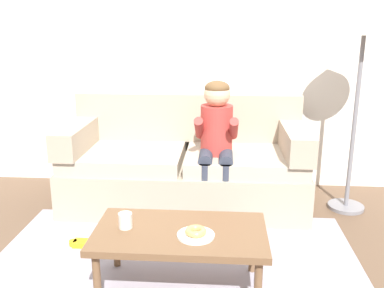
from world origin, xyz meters
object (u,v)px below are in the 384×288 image
Objects in this scene: mug at (125,221)px; couch at (185,166)px; donut at (196,231)px; toy_controller at (85,244)px; coffee_table at (180,237)px; person_child at (216,136)px; floor_lamp at (364,32)px.

couch is at bearing 79.71° from mug.
mug reaches higher than donut.
toy_controller is (-0.41, 0.44, -0.41)m from mug.
toy_controller is (-0.73, 0.45, -0.32)m from coffee_table.
person_child is at bearing 80.50° from coffee_table.
toy_controller is at bearing 133.11° from mug.
person_child is at bearing -37.44° from couch.
mug is (-0.41, 0.08, 0.01)m from donut.
couch is 1.38m from donut.
couch is 1.79m from floor_lamp.
floor_lamp reaches higher than coffee_table.
toy_controller is (-0.82, 0.51, -0.40)m from donut.
coffee_table is 11.04× the size of mug.
coffee_table is at bearing -16.35° from toy_controller.
person_child is at bearing 50.73° from toy_controller.
toy_controller is 0.13× the size of floor_lamp.
couch is 16.89× the size of donut.
donut is 1.33× the size of mug.
couch is 1.31m from coffee_table.
mug is 0.05× the size of floor_lamp.
floor_lamp reaches higher than donut.
person_child is at bearing 85.64° from donut.
donut is at bearing -35.20° from coffee_table.
mug is 0.72m from toy_controller.
couch is at bearing 93.72° from coffee_table.
person_child is (0.18, 1.10, 0.32)m from coffee_table.
floor_lamp is (1.62, 1.26, 1.04)m from mug.
donut is 0.07× the size of floor_lamp.
person_child is (0.27, -0.21, 0.33)m from couch.
donut is at bearing -132.23° from floor_lamp.
coffee_table is 0.33m from mug.
donut is at bearing -82.53° from couch.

